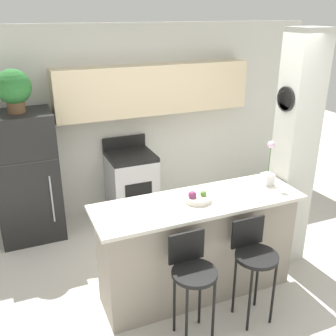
# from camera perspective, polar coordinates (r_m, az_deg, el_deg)

# --- Properties ---
(ground_plane) EXTENTS (14.00, 14.00, 0.00)m
(ground_plane) POSITION_cam_1_polar(r_m,az_deg,el_deg) (4.27, 4.08, -17.24)
(ground_plane) COLOR beige
(wall_back) EXTENTS (5.60, 0.38, 2.55)m
(wall_back) POSITION_cam_1_polar(r_m,az_deg,el_deg) (5.44, -4.37, 8.67)
(wall_back) COLOR silver
(wall_back) RESTS_ON ground_plane
(pillar_right) EXTENTS (0.38, 0.32, 2.55)m
(pillar_right) POSITION_cam_1_polar(r_m,az_deg,el_deg) (4.40, 17.83, 2.07)
(pillar_right) COLOR silver
(pillar_right) RESTS_ON ground_plane
(counter_bar) EXTENTS (2.02, 0.64, 1.03)m
(counter_bar) POSITION_cam_1_polar(r_m,az_deg,el_deg) (3.96, 4.29, -11.38)
(counter_bar) COLOR gray
(counter_bar) RESTS_ON ground_plane
(refrigerator) EXTENTS (0.75, 0.65, 1.61)m
(refrigerator) POSITION_cam_1_polar(r_m,az_deg,el_deg) (5.10, -19.84, -1.22)
(refrigerator) COLOR black
(refrigerator) RESTS_ON ground_plane
(stove_range) EXTENTS (0.61, 0.62, 1.07)m
(stove_range) POSITION_cam_1_polar(r_m,az_deg,el_deg) (5.45, -5.31, -2.36)
(stove_range) COLOR silver
(stove_range) RESTS_ON ground_plane
(bar_stool_left) EXTENTS (0.39, 0.39, 0.98)m
(bar_stool_left) POSITION_cam_1_polar(r_m,az_deg,el_deg) (3.40, 3.56, -14.89)
(bar_stool_left) COLOR black
(bar_stool_left) RESTS_ON ground_plane
(bar_stool_right) EXTENTS (0.39, 0.39, 0.98)m
(bar_stool_right) POSITION_cam_1_polar(r_m,az_deg,el_deg) (3.67, 12.36, -12.36)
(bar_stool_right) COLOR black
(bar_stool_right) RESTS_ON ground_plane
(potted_plant_on_fridge) EXTENTS (0.40, 0.40, 0.49)m
(potted_plant_on_fridge) POSITION_cam_1_polar(r_m,az_deg,el_deg) (4.80, -21.51, 10.69)
(potted_plant_on_fridge) COLOR brown
(potted_plant_on_fridge) RESTS_ON refrigerator
(orchid_vase) EXTENTS (0.11, 0.11, 0.47)m
(orchid_vase) POSITION_cam_1_polar(r_m,az_deg,el_deg) (4.10, 14.34, -0.63)
(orchid_vase) COLOR white
(orchid_vase) RESTS_ON counter_bar
(fruit_bowl) EXTENTS (0.26, 0.26, 0.12)m
(fruit_bowl) POSITION_cam_1_polar(r_m,az_deg,el_deg) (3.68, 4.22, -4.32)
(fruit_bowl) COLOR silver
(fruit_bowl) RESTS_ON counter_bar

